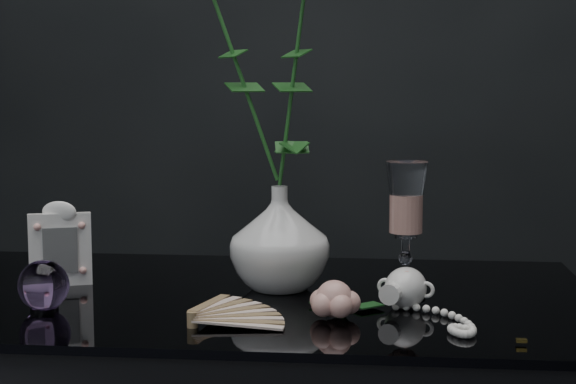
# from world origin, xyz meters

# --- Properties ---
(vase) EXTENTS (0.16, 0.16, 0.16)m
(vase) POSITION_xyz_m (0.05, 0.08, 0.84)
(vase) COLOR white
(vase) RESTS_ON table
(wine_glass) EXTENTS (0.07, 0.07, 0.20)m
(wine_glass) POSITION_xyz_m (0.24, 0.06, 0.86)
(wine_glass) COLOR white
(wine_glass) RESTS_ON table
(picture_frame) EXTENTS (0.12, 0.11, 0.13)m
(picture_frame) POSITION_xyz_m (-0.30, 0.07, 0.83)
(picture_frame) COLOR white
(picture_frame) RESTS_ON table
(paperweight) EXTENTS (0.08, 0.08, 0.07)m
(paperweight) POSITION_xyz_m (-0.27, -0.08, 0.80)
(paperweight) COLOR #B583D6
(paperweight) RESTS_ON table
(paper_fan) EXTENTS (0.29, 0.27, 0.03)m
(paper_fan) POSITION_xyz_m (-0.04, -0.14, 0.77)
(paper_fan) COLOR beige
(paper_fan) RESTS_ON table
(loose_rose) EXTENTS (0.14, 0.17, 0.05)m
(loose_rose) POSITION_xyz_m (0.14, -0.08, 0.79)
(loose_rose) COLOR #E2A092
(loose_rose) RESTS_ON table
(pearl_jar) EXTENTS (0.25, 0.26, 0.06)m
(pearl_jar) POSITION_xyz_m (0.24, -0.01, 0.79)
(pearl_jar) COLOR white
(pearl_jar) RESTS_ON table
(roses) EXTENTS (0.24, 0.11, 0.42)m
(roses) POSITION_xyz_m (0.03, 0.08, 1.13)
(roses) COLOR #FFD09E
(roses) RESTS_ON vase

